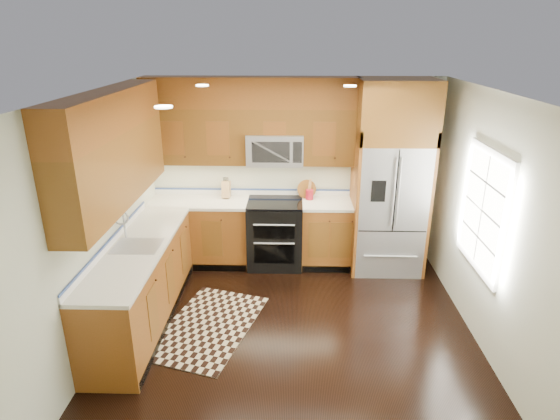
{
  "coord_description": "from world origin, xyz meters",
  "views": [
    {
      "loc": [
        0.0,
        -4.4,
        3.11
      ],
      "look_at": [
        -0.15,
        0.6,
        1.23
      ],
      "focal_mm": 30.0,
      "sensor_mm": 36.0,
      "label": 1
    }
  ],
  "objects_px": {
    "knife_block": "(226,189)",
    "utensil_crock": "(310,192)",
    "refrigerator": "(391,179)",
    "range": "(275,234)",
    "rug": "(209,326)"
  },
  "relations": [
    {
      "from": "knife_block",
      "to": "utensil_crock",
      "type": "relative_size",
      "value": 1.01
    },
    {
      "from": "refrigerator",
      "to": "range",
      "type": "bearing_deg",
      "value": 178.6
    },
    {
      "from": "rug",
      "to": "knife_block",
      "type": "relative_size",
      "value": 5.07
    },
    {
      "from": "range",
      "to": "rug",
      "type": "height_order",
      "value": "range"
    },
    {
      "from": "range",
      "to": "refrigerator",
      "type": "xyz_separation_m",
      "value": [
        1.55,
        -0.04,
        0.83
      ]
    },
    {
      "from": "refrigerator",
      "to": "knife_block",
      "type": "relative_size",
      "value": 8.69
    },
    {
      "from": "refrigerator",
      "to": "rug",
      "type": "distance_m",
      "value": 3.02
    },
    {
      "from": "knife_block",
      "to": "utensil_crock",
      "type": "distance_m",
      "value": 1.18
    },
    {
      "from": "range",
      "to": "rug",
      "type": "xyz_separation_m",
      "value": [
        -0.69,
        -1.59,
        -0.46
      ]
    },
    {
      "from": "range",
      "to": "refrigerator",
      "type": "distance_m",
      "value": 1.76
    },
    {
      "from": "range",
      "to": "knife_block",
      "type": "bearing_deg",
      "value": 164.45
    },
    {
      "from": "rug",
      "to": "knife_block",
      "type": "height_order",
      "value": "knife_block"
    },
    {
      "from": "refrigerator",
      "to": "rug",
      "type": "relative_size",
      "value": 1.71
    },
    {
      "from": "range",
      "to": "knife_block",
      "type": "height_order",
      "value": "knife_block"
    },
    {
      "from": "refrigerator",
      "to": "utensil_crock",
      "type": "bearing_deg",
      "value": 170.57
    }
  ]
}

